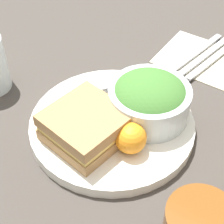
# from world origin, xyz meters

# --- Properties ---
(ground_plane) EXTENTS (4.00, 4.00, 0.00)m
(ground_plane) POSITION_xyz_m (0.00, 0.00, 0.00)
(ground_plane) COLOR #3D3833
(plate) EXTENTS (0.26, 0.26, 0.02)m
(plate) POSITION_xyz_m (0.00, 0.00, 0.01)
(plate) COLOR white
(plate) RESTS_ON ground_plane
(sandwich) EXTENTS (0.12, 0.12, 0.05)m
(sandwich) POSITION_xyz_m (0.05, -0.01, 0.04)
(sandwich) COLOR #A37A4C
(sandwich) RESTS_ON plate
(salad_bowl) EXTENTS (0.13, 0.13, 0.07)m
(salad_bowl) POSITION_xyz_m (-0.05, 0.04, 0.05)
(salad_bowl) COLOR silver
(salad_bowl) RESTS_ON plate
(dressing_cup) EXTENTS (0.05, 0.05, 0.03)m
(dressing_cup) POSITION_xyz_m (-0.04, -0.05, 0.03)
(dressing_cup) COLOR #B7B7BC
(dressing_cup) RESTS_ON plate
(orange_wedge) EXTENTS (0.05, 0.05, 0.05)m
(orange_wedge) POSITION_xyz_m (0.03, 0.05, 0.04)
(orange_wedge) COLOR orange
(orange_wedge) RESTS_ON plate
(napkin) EXTENTS (0.13, 0.17, 0.00)m
(napkin) POSITION_xyz_m (-0.26, 0.04, 0.00)
(napkin) COLOR beige
(napkin) RESTS_ON ground_plane
(fork) EXTENTS (0.17, 0.04, 0.01)m
(fork) POSITION_xyz_m (-0.26, 0.03, 0.01)
(fork) COLOR #B2B2B7
(fork) RESTS_ON napkin
(knife) EXTENTS (0.18, 0.04, 0.01)m
(knife) POSITION_xyz_m (-0.26, 0.04, 0.01)
(knife) COLOR #B2B2B7
(knife) RESTS_ON napkin
(spoon) EXTENTS (0.16, 0.04, 0.01)m
(spoon) POSITION_xyz_m (-0.25, 0.06, 0.01)
(spoon) COLOR #B2B2B7
(spoon) RESTS_ON napkin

